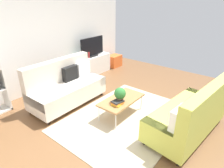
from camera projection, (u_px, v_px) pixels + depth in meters
name	position (u px, v px, depth m)	size (l,w,h in m)	color
ground_plane	(124.00, 118.00, 4.34)	(7.68, 7.68, 0.00)	brown
wall_far	(43.00, 38.00, 5.34)	(6.40, 0.12, 2.90)	white
area_rug	(127.00, 119.00, 4.29)	(2.90, 2.20, 0.01)	beige
couch_beige	(67.00, 87.00, 4.80)	(1.91, 0.86, 1.10)	beige
couch_green	(190.00, 115.00, 3.64)	(1.98, 1.05, 1.10)	#C1CC51
coffee_table	(121.00, 100.00, 4.28)	(1.10, 0.56, 0.42)	#9E7042
tv_console	(93.00, 65.00, 6.71)	(1.40, 0.44, 0.64)	silver
tv	(92.00, 47.00, 6.44)	(1.00, 0.20, 0.64)	black
storage_trunk	(114.00, 61.00, 7.48)	(0.52, 0.40, 0.44)	orange
potted_plant	(120.00, 94.00, 4.07)	(0.25, 0.25, 0.33)	brown
table_book_0	(118.00, 104.00, 4.05)	(0.24, 0.18, 0.03)	gold
table_book_1	(118.00, 102.00, 4.04)	(0.24, 0.18, 0.03)	orange
table_book_2	(118.00, 101.00, 4.02)	(0.24, 0.18, 0.03)	#262626
vase_0	(78.00, 57.00, 6.16)	(0.14, 0.14, 0.16)	#33B29E
vase_1	(83.00, 56.00, 6.30)	(0.12, 0.12, 0.18)	#33B29E
bottle_0	(89.00, 55.00, 6.38)	(0.05, 0.05, 0.19)	red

